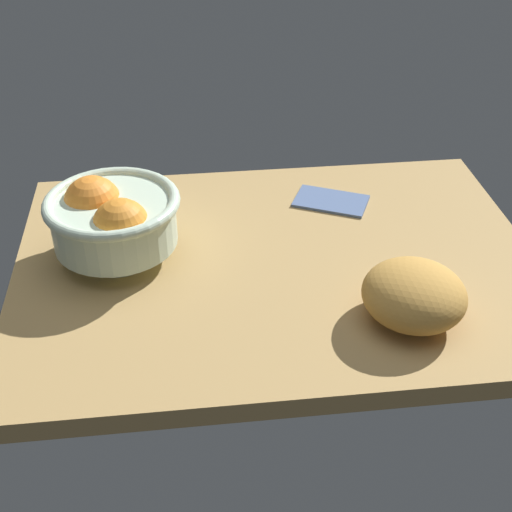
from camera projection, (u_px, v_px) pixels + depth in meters
ground_plane at (277, 267)px, 102.88cm from camera, size 76.18×55.34×3.00cm
fruit_bowl at (112, 219)px, 98.63cm from camera, size 19.26×19.26×12.00cm
bread_loaf at (414, 295)px, 88.92cm from camera, size 18.80×18.76×7.74cm
napkin_folded at (331, 200)px, 115.09cm from camera, size 13.61×11.37×0.93cm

